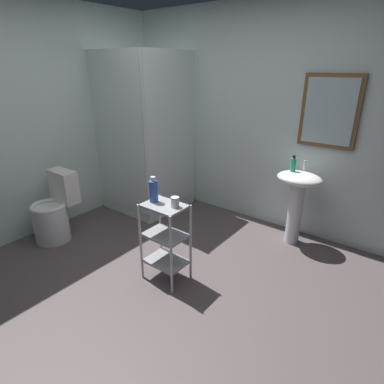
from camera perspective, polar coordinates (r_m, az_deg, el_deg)
ground_plane at (r=2.94m, az=-6.96°, el=-17.03°), size 4.20×4.20×0.02m
wall_back at (r=3.85m, az=12.23°, el=12.84°), size 4.20×0.14×2.50m
wall_left at (r=3.89m, az=-28.25°, el=10.83°), size 0.10×4.20×2.50m
shower_stall at (r=4.24m, az=-7.97°, el=2.92°), size 0.92×0.92×2.00m
pedestal_sink at (r=3.49m, az=18.51°, el=-0.22°), size 0.46×0.37×0.81m
sink_faucet at (r=3.51m, az=19.73°, el=4.61°), size 0.03×0.03×0.10m
toilet at (r=3.81m, az=-23.62°, el=-3.42°), size 0.37×0.49×0.76m
storage_cart at (r=2.80m, az=-4.85°, el=-8.01°), size 0.38×0.28×0.74m
hand_soap_bottle at (r=3.42m, az=17.84°, el=4.80°), size 0.05×0.05×0.17m
shampoo_bottle_blue at (r=2.70m, az=-6.98°, el=0.23°), size 0.07×0.07×0.23m
rinse_cup at (r=2.60m, az=-3.09°, el=-1.83°), size 0.07×0.07×0.09m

